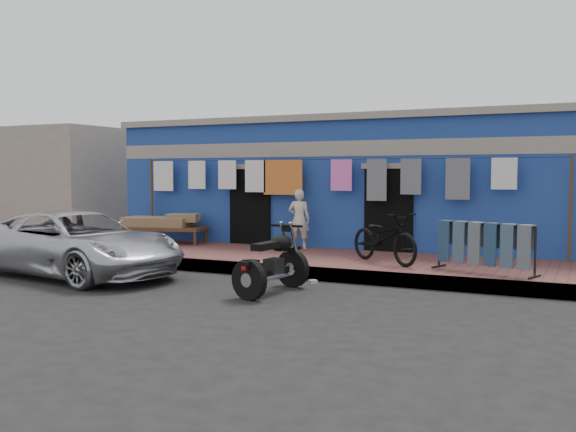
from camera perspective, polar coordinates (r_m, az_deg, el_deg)
The scene contains 15 objects.
ground at distance 10.92m, azimuth -4.53°, elevation -6.66°, with size 80.00×80.00×0.00m, color black.
sidewalk at distance 13.55m, azimuth 1.81°, elevation -4.08°, with size 28.00×3.00×0.25m, color brown.
curb at distance 12.25m, azimuth -0.90°, elevation -4.92°, with size 28.00×0.10×0.25m, color gray.
building at distance 17.16m, azimuth 7.15°, elevation 2.78°, with size 12.20×5.20×3.36m.
neighbor_left at distance 23.10m, azimuth -19.77°, elevation 2.87°, with size 6.00×5.00×3.40m, color #9E9384.
clothesline at distance 14.77m, azimuth 2.01°, elevation 3.20°, with size 10.06×0.06×2.10m.
car at distance 13.01m, azimuth -18.27°, elevation -2.27°, with size 2.09×4.61×1.30m, color silver.
seated_person at distance 14.69m, azimuth 0.99°, elevation -0.28°, with size 0.49×0.33×1.37m, color beige.
bicycle at distance 12.52m, azimuth 8.58°, elevation -1.41°, with size 0.66×1.86×1.21m, color black.
motorcycle at distance 10.61m, azimuth -1.43°, elevation -3.93°, with size 0.75×1.76×1.11m, color black, non-canonical shape.
charpoy at distance 16.25m, azimuth -10.78°, elevation -1.14°, with size 2.23×1.38×0.70m, color brown, non-canonical shape.
jeans_rack at distance 11.74m, azimuth 17.07°, elevation -2.62°, with size 1.91×0.95×0.91m, color black, non-canonical shape.
litter_a at distance 11.88m, azimuth -3.27°, elevation -5.59°, with size 0.19×0.15×0.08m, color silver.
litter_b at distance 11.59m, azimuth 2.23°, elevation -5.87°, with size 0.14×0.11×0.07m, color silver.
litter_c at distance 11.68m, azimuth -2.68°, elevation -5.78°, with size 0.19×0.15×0.08m, color silver.
Camera 1 is at (5.35, -9.31, 1.98)m, focal length 40.00 mm.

